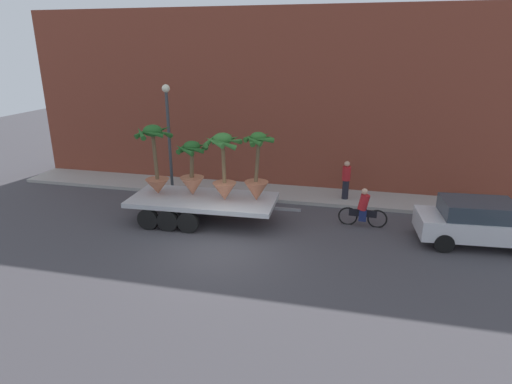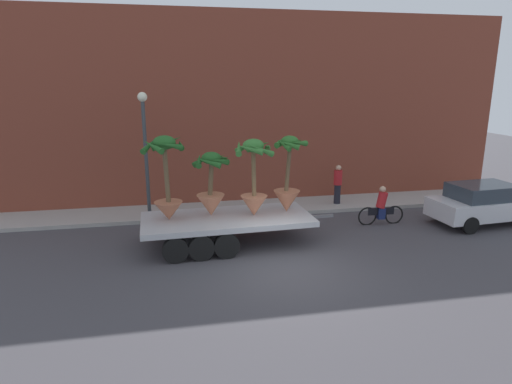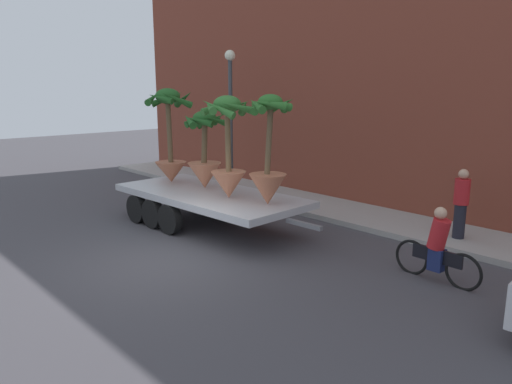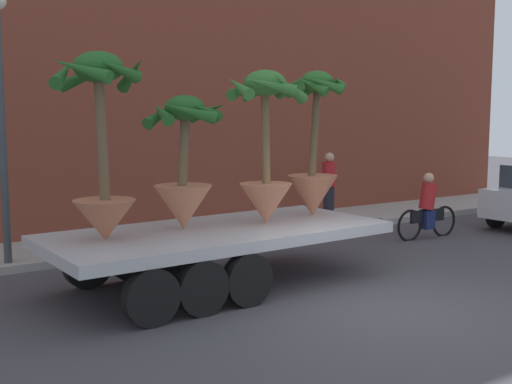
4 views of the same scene
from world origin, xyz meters
TOP-DOWN VIEW (x-y plane):
  - ground_plane at (0.00, 0.00)m, footprint 60.00×60.00m
  - sidewalk at (0.00, 6.10)m, footprint 24.00×2.20m
  - building_facade at (0.00, 7.80)m, footprint 24.00×1.20m
  - flatbed_trailer at (-1.72, 2.27)m, footprint 6.67×2.71m
  - potted_palm_rear at (-1.96, 2.52)m, footprint 1.26×1.35m
  - potted_palm_middle at (0.65, 2.45)m, footprint 1.19×1.17m
  - potted_palm_front at (-3.39, 2.32)m, footprint 1.40×1.44m
  - potted_palm_extra at (-0.58, 2.22)m, footprint 1.31×1.37m
  - cyclist at (4.60, 3.25)m, footprint 1.84×0.35m
  - pedestrian_near_gate at (3.84, 5.85)m, footprint 0.36×0.36m
  - street_lamp at (-4.15, 5.30)m, footprint 0.36×0.36m

SIDE VIEW (x-z plane):
  - ground_plane at x=0.00m, z-range 0.00..0.00m
  - sidewalk at x=0.00m, z-range 0.00..0.15m
  - cyclist at x=4.60m, z-range -0.10..1.44m
  - flatbed_trailer at x=-1.72m, z-range 0.28..1.26m
  - pedestrian_near_gate at x=3.84m, z-range 0.19..1.90m
  - potted_palm_rear at x=-1.96m, z-range 0.85..3.00m
  - potted_palm_middle at x=0.65m, z-range 0.75..3.38m
  - potted_palm_extra at x=-0.58m, z-range 0.91..3.50m
  - potted_palm_front at x=-3.39m, z-range 0.90..3.65m
  - street_lamp at x=-4.15m, z-range 0.82..5.65m
  - building_facade at x=0.00m, z-range 0.00..8.24m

